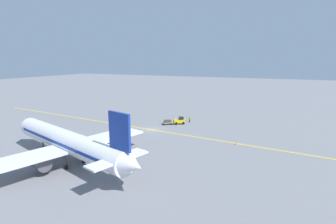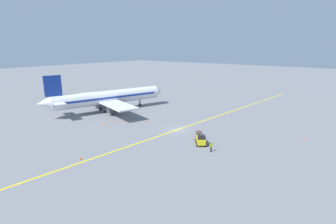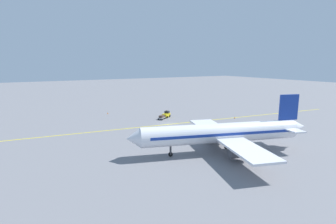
{
  "view_description": "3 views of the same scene",
  "coord_description": "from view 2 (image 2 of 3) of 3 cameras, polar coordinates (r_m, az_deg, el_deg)",
  "views": [
    {
      "loc": [
        -55.74,
        -29.92,
        17.2
      ],
      "look_at": [
        5.1,
        -2.36,
        3.76
      ],
      "focal_mm": 28.0,
      "sensor_mm": 36.0,
      "label": 1
    },
    {
      "loc": [
        30.69,
        -43.28,
        17.35
      ],
      "look_at": [
        -1.97,
        -0.51,
        3.74
      ],
      "focal_mm": 28.0,
      "sensor_mm": 36.0,
      "label": 2
    },
    {
      "loc": [
        -60.6,
        34.37,
        16.61
      ],
      "look_at": [
        -4.15,
        2.26,
        4.35
      ],
      "focal_mm": 28.0,
      "sensor_mm": 36.0,
      "label": 3
    }
  ],
  "objects": [
    {
      "name": "traffic_cone_by_wingtip",
      "position": [
        43.89,
        -18.53,
        -9.48
      ],
      "size": [
        0.32,
        0.32,
        0.55
      ],
      "primitive_type": "cone",
      "color": "orange",
      "rests_on": "ground"
    },
    {
      "name": "baggage_tug_white",
      "position": [
        47.82,
        7.18,
        -6.04
      ],
      "size": [
        2.98,
        3.31,
        2.11
      ],
      "color": "gold",
      "rests_on": "ground"
    },
    {
      "name": "ground_crew_worker",
      "position": [
        44.99,
        9.35,
        -7.43
      ],
      "size": [
        0.25,
        0.58,
        1.68
      ],
      "color": "#23232D",
      "rests_on": "ground"
    },
    {
      "name": "traffic_cone_mid_apron",
      "position": [
        61.48,
        -4.82,
        -1.98
      ],
      "size": [
        0.32,
        0.32,
        0.55
      ],
      "primitive_type": "cone",
      "color": "orange",
      "rests_on": "ground"
    },
    {
      "name": "traffic_cone_far_edge",
      "position": [
        56.35,
        27.46,
        -5.11
      ],
      "size": [
        0.32,
        0.32,
        0.55
      ],
      "primitive_type": "cone",
      "color": "orange",
      "rests_on": "ground"
    },
    {
      "name": "baggage_cart_trailing",
      "position": [
        50.95,
        6.81,
        -4.91
      ],
      "size": [
        2.66,
        2.93,
        1.24
      ],
      "color": "gray",
      "rests_on": "ground"
    },
    {
      "name": "apron_yellow_centreline",
      "position": [
        55.82,
        1.93,
        -3.92
      ],
      "size": [
        13.25,
        119.35,
        0.01
      ],
      "primitive_type": "cube",
      "rotation": [
        0.0,
        0.0,
        -0.11
      ],
      "color": "yellow",
      "rests_on": "ground"
    },
    {
      "name": "ground_plane",
      "position": [
        55.82,
        1.93,
        -3.92
      ],
      "size": [
        400.0,
        400.0,
        0.0
      ],
      "primitive_type": "plane",
      "color": "slate"
    },
    {
      "name": "airplane_at_gate",
      "position": [
        72.99,
        -13.05,
        3.06
      ],
      "size": [
        28.31,
        34.83,
        10.6
      ],
      "color": "white",
      "rests_on": "ground"
    },
    {
      "name": "traffic_cone_near_nose",
      "position": [
        61.38,
        -13.68,
        -2.37
      ],
      "size": [
        0.32,
        0.32,
        0.55
      ],
      "primitive_type": "cone",
      "color": "orange",
      "rests_on": "ground"
    }
  ]
}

